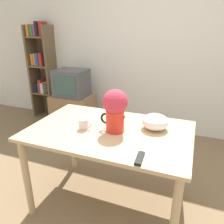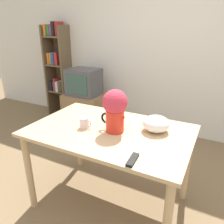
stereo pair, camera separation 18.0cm
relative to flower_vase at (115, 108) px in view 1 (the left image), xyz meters
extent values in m
plane|color=#7F6647|center=(0.06, -0.14, -1.00)|extent=(12.00, 12.00, 0.00)
cube|color=silver|center=(0.06, 1.86, 0.30)|extent=(8.00, 0.05, 2.60)
cube|color=tan|center=(-0.05, 0.01, -0.22)|extent=(1.37, 0.89, 0.03)
cylinder|color=tan|center=(-0.68, -0.37, -0.62)|extent=(0.06, 0.06, 0.76)
cylinder|color=tan|center=(0.57, -0.37, -0.62)|extent=(0.06, 0.06, 0.76)
cylinder|color=tan|center=(-0.68, 0.40, -0.62)|extent=(0.06, 0.06, 0.76)
cylinder|color=tan|center=(0.57, 0.40, -0.62)|extent=(0.06, 0.06, 0.76)
cylinder|color=red|center=(0.00, 0.00, -0.11)|extent=(0.15, 0.15, 0.19)
cone|color=red|center=(0.07, 0.00, -0.05)|extent=(0.05, 0.05, 0.05)
torus|color=black|center=(-0.08, 0.00, -0.10)|extent=(0.10, 0.02, 0.10)
sphere|color=#3D7033|center=(0.00, 0.00, 0.02)|extent=(0.15, 0.15, 0.15)
sphere|color=#CC3347|center=(0.00, 0.00, 0.05)|extent=(0.21, 0.21, 0.21)
cylinder|color=silver|center=(-0.27, -0.06, -0.16)|extent=(0.08, 0.08, 0.09)
torus|color=silver|center=(-0.23, -0.06, -0.16)|extent=(0.06, 0.01, 0.06)
ellipsoid|color=white|center=(0.31, 0.16, -0.14)|extent=(0.23, 0.23, 0.13)
cube|color=black|center=(0.30, -0.34, -0.20)|extent=(0.05, 0.16, 0.02)
cube|color=#8E6B47|center=(-1.26, 1.38, -0.71)|extent=(0.65, 0.49, 0.58)
cube|color=#4C4C51|center=(-1.26, 1.38, -0.21)|extent=(0.50, 0.40, 0.42)
cube|color=#33514C|center=(-1.26, 1.18, -0.21)|extent=(0.39, 0.01, 0.31)
cube|color=brown|center=(-2.24, 1.69, -0.17)|extent=(0.04, 0.31, 1.66)
cube|color=brown|center=(-1.84, 1.69, -0.17)|extent=(0.04, 0.31, 1.66)
cube|color=brown|center=(-2.04, 1.84, -0.17)|extent=(0.43, 0.01, 1.66)
cube|color=brown|center=(-2.04, 1.69, -0.54)|extent=(0.36, 0.28, 0.03)
cube|color=black|center=(-2.18, 1.68, -0.43)|extent=(0.05, 0.21, 0.18)
cube|color=#284C8E|center=(-2.11, 1.68, -0.44)|extent=(0.05, 0.17, 0.17)
cube|color=#B72D28|center=(-2.07, 1.68, -0.40)|extent=(0.04, 0.23, 0.24)
cube|color=silver|center=(-2.01, 1.68, -0.43)|extent=(0.06, 0.25, 0.19)
cube|color=brown|center=(-2.04, 1.69, -0.04)|extent=(0.36, 0.28, 0.03)
cube|color=orange|center=(-2.18, 1.68, 0.08)|extent=(0.04, 0.19, 0.20)
cube|color=orange|center=(-2.13, 1.68, 0.08)|extent=(0.05, 0.17, 0.21)
cube|color=#284C8E|center=(-2.06, 1.68, 0.09)|extent=(0.06, 0.22, 0.22)
cube|color=#B72D28|center=(-1.99, 1.68, 0.09)|extent=(0.06, 0.20, 0.22)
cube|color=brown|center=(-2.04, 1.69, 0.46)|extent=(0.36, 0.28, 0.03)
cube|color=orange|center=(-2.18, 1.68, 0.57)|extent=(0.04, 0.22, 0.19)
cube|color=#337A4C|center=(-2.12, 1.68, 0.56)|extent=(0.06, 0.17, 0.17)
cube|color=#934784|center=(-2.05, 1.68, 0.57)|extent=(0.06, 0.17, 0.19)
cube|color=black|center=(-1.99, 1.68, 0.59)|extent=(0.05, 0.24, 0.24)
cube|color=#B72D28|center=(-1.93, 1.68, 0.59)|extent=(0.06, 0.17, 0.24)
camera|label=1|loc=(0.58, -1.56, 0.61)|focal=35.00mm
camera|label=2|loc=(0.74, -1.49, 0.61)|focal=35.00mm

